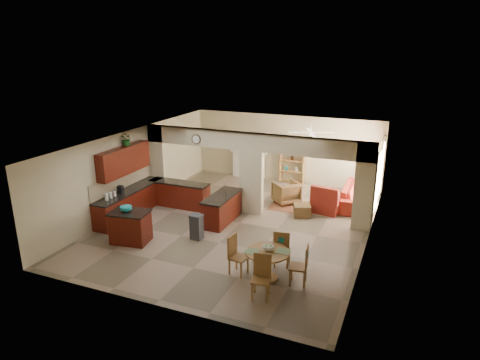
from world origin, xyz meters
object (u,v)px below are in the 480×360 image
at_px(armchair, 286,193).
at_px(sofa, 358,195).
at_px(dining_table, 267,261).
at_px(kitchen_island, 130,227).

bearing_deg(armchair, sofa, 152.32).
relative_size(dining_table, sofa, 0.43).
xyz_separation_m(dining_table, sofa, (1.35, 6.12, -0.12)).
relative_size(kitchen_island, dining_table, 1.10).
relative_size(kitchen_island, sofa, 0.47).
bearing_deg(dining_table, kitchen_island, 174.11).
height_order(kitchen_island, armchair, kitchen_island).
xyz_separation_m(sofa, armchair, (-2.46, -0.76, 0.02)).
height_order(dining_table, sofa, sofa).
relative_size(dining_table, armchair, 1.27).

